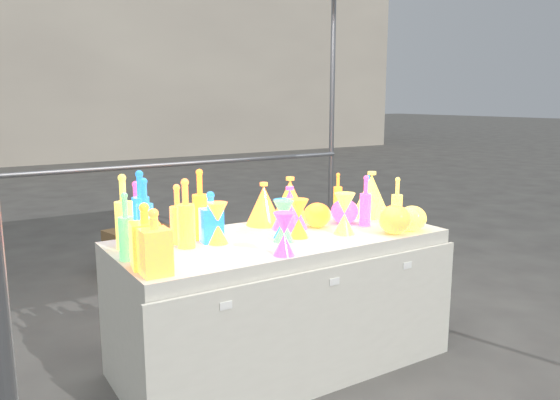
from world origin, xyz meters
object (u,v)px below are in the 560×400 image
cardboard_box_closed (141,251)px  lampshade_0 (290,199)px  decanter_0 (155,242)px  bottle_0 (177,214)px  display_table (281,301)px  globe_0 (395,221)px  hourglass_0 (299,218)px

cardboard_box_closed → lampshade_0: bearing=-90.3°
lampshade_0 → decanter_0: bearing=-138.0°
bottle_0 → display_table: bearing=-15.9°
bottle_0 → globe_0: (1.10, -0.45, -0.08)m
cardboard_box_closed → bottle_0: bottle_0 is taller
cardboard_box_closed → decanter_0: bearing=-118.8°
cardboard_box_closed → lampshade_0: (0.39, -1.76, 0.69)m
globe_0 → lampshade_0: size_ratio=0.66×
decanter_0 → hourglass_0: 0.90m
decanter_0 → lampshade_0: decanter_0 is taller
display_table → globe_0: 0.78m
lampshade_0 → display_table: bearing=-117.1°
display_table → lampshade_0: (0.25, 0.29, 0.51)m
cardboard_box_closed → hourglass_0: size_ratio=2.53×
display_table → lampshade_0: lampshade_0 is taller
display_table → globe_0: (0.56, -0.30, 0.45)m
globe_0 → bottle_0: bearing=157.8°
display_table → bottle_0: bearing=164.1°
bottle_0 → decanter_0: (-0.28, -0.43, -0.01)m
bottle_0 → decanter_0: bottle_0 is taller
display_table → hourglass_0: size_ratio=8.68×
display_table → hourglass_0: 0.49m
cardboard_box_closed → lampshade_0: size_ratio=1.95×
globe_0 → cardboard_box_closed: bearing=106.6°
cardboard_box_closed → globe_0: size_ratio=2.96×
bottle_0 → hourglass_0: 0.65m
display_table → decanter_0: 1.00m
bottle_0 → hourglass_0: bottle_0 is taller
hourglass_0 → lampshade_0: bearing=63.3°
bottle_0 → decanter_0: 0.51m
hourglass_0 → globe_0: size_ratio=1.17×
cardboard_box_closed → decanter_0: 2.53m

